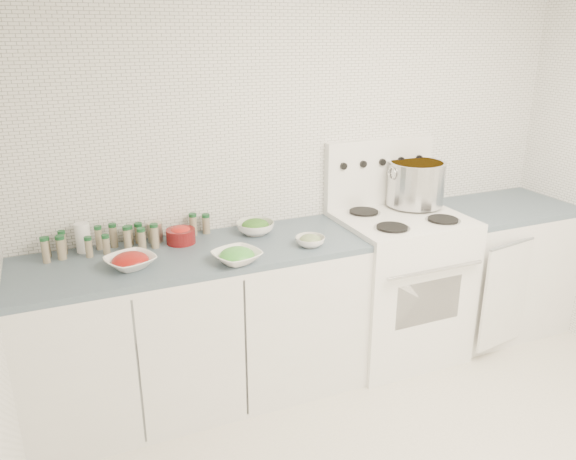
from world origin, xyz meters
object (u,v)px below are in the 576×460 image
Objects in this scene: stove at (397,281)px; bowl_tomato at (130,261)px; bowl_snowpea at (237,256)px; stock_pot at (416,182)px.

bowl_tomato is at bearing -177.55° from stove.
bowl_tomato and bowl_snowpea have the same top height.
stock_pot reaches higher than bowl_tomato.
stove is 1.23m from bowl_snowpea.
stock_pot is at bearing 15.22° from bowl_snowpea.
stock_pot is 1.39m from bowl_snowpea.
stove is at bearing 2.45° from bowl_tomato.
stock_pot reaches higher than bowl_snowpea.
stove is 1.70m from bowl_tomato.
bowl_snowpea is at bearing -16.05° from bowl_tomato.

